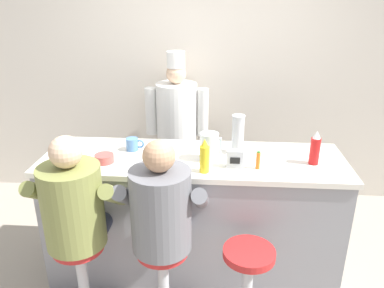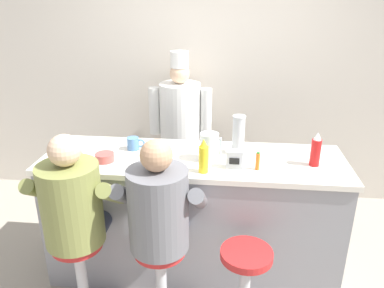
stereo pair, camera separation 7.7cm
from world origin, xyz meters
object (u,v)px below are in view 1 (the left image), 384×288
object	(u,v)px
cereal_bowl	(104,158)
cup_stack_steel	(238,134)
water_pitcher_clear	(209,147)
cook_in_whites_near	(177,125)
empty_stool_round	(247,277)
ketchup_bottle_red	(315,149)
hot_sauce_bottle_orange	(258,160)
coffee_mug_blue	(133,144)
napkin_dispenser_chrome	(235,159)
diner_seated_olive	(76,210)
mustard_bottle_yellow	(204,157)
breakfast_plate	(73,157)
diner_seated_grey	(162,214)

from	to	relation	value
cereal_bowl	cup_stack_steel	bearing A→B (deg)	14.14
water_pitcher_clear	cook_in_whites_near	size ratio (longest dim) A/B	0.13
empty_stool_round	cook_in_whites_near	world-z (taller)	cook_in_whites_near
ketchup_bottle_red	hot_sauce_bottle_orange	size ratio (longest dim) A/B	1.92
water_pitcher_clear	cook_in_whites_near	world-z (taller)	cook_in_whites_near
water_pitcher_clear	empty_stool_round	size ratio (longest dim) A/B	0.32
coffee_mug_blue	empty_stool_round	distance (m)	1.28
cup_stack_steel	napkin_dispenser_chrome	xyz separation A→B (m)	(-0.03, -0.25, -0.09)
coffee_mug_blue	napkin_dispenser_chrome	distance (m)	0.82
coffee_mug_blue	diner_seated_olive	world-z (taller)	diner_seated_olive
mustard_bottle_yellow	diner_seated_olive	world-z (taller)	diner_seated_olive
cereal_bowl	empty_stool_round	xyz separation A→B (m)	(1.03, -0.44, -0.62)
cook_in_whites_near	empty_stool_round	bearing A→B (deg)	-68.72
cereal_bowl	diner_seated_olive	bearing A→B (deg)	-101.21
water_pitcher_clear	empty_stool_round	distance (m)	0.92
hot_sauce_bottle_orange	diner_seated_olive	distance (m)	1.26
hot_sauce_bottle_orange	mustard_bottle_yellow	bearing A→B (deg)	-168.11
coffee_mug_blue	cook_in_whites_near	world-z (taller)	cook_in_whites_near
breakfast_plate	coffee_mug_blue	distance (m)	0.45
napkin_dispenser_chrome	diner_seated_grey	bearing A→B (deg)	-139.07
breakfast_plate	coffee_mug_blue	bearing A→B (deg)	25.81
coffee_mug_blue	diner_seated_grey	distance (m)	0.75
diner_seated_grey	mustard_bottle_yellow	bearing A→B (deg)	50.78
coffee_mug_blue	diner_seated_olive	distance (m)	0.72
diner_seated_olive	empty_stool_round	distance (m)	1.20
ketchup_bottle_red	diner_seated_grey	world-z (taller)	diner_seated_grey
mustard_bottle_yellow	diner_seated_grey	distance (m)	0.48
cereal_bowl	empty_stool_round	size ratio (longest dim) A/B	0.21
ketchup_bottle_red	hot_sauce_bottle_orange	bearing A→B (deg)	-164.43
cereal_bowl	napkin_dispenser_chrome	size ratio (longest dim) A/B	1.07
hot_sauce_bottle_orange	diner_seated_grey	xyz separation A→B (m)	(-0.62, -0.39, -0.22)
coffee_mug_blue	diner_seated_olive	size ratio (longest dim) A/B	0.10
ketchup_bottle_red	cup_stack_steel	world-z (taller)	cup_stack_steel
mustard_bottle_yellow	ketchup_bottle_red	bearing A→B (deg)	13.83
water_pitcher_clear	coffee_mug_blue	distance (m)	0.62
water_pitcher_clear	napkin_dispenser_chrome	distance (m)	0.22
cereal_bowl	cup_stack_steel	distance (m)	1.00
breakfast_plate	cook_in_whites_near	bearing A→B (deg)	61.47
cook_in_whites_near	cereal_bowl	bearing A→B (deg)	-107.75
ketchup_bottle_red	coffee_mug_blue	distance (m)	1.36
cook_in_whites_near	diner_seated_grey	bearing A→B (deg)	-86.91
hot_sauce_bottle_orange	cook_in_whites_near	size ratio (longest dim) A/B	0.08
napkin_dispenser_chrome	hot_sauce_bottle_orange	bearing A→B (deg)	-4.67
water_pitcher_clear	cup_stack_steel	size ratio (longest dim) A/B	0.69
diner_seated_olive	napkin_dispenser_chrome	bearing A→B (deg)	21.39
coffee_mug_blue	cereal_bowl	bearing A→B (deg)	-123.17
cereal_bowl	cook_in_whites_near	world-z (taller)	cook_in_whites_near
hot_sauce_bottle_orange	water_pitcher_clear	bearing A→B (deg)	159.64
mustard_bottle_yellow	coffee_mug_blue	bearing A→B (deg)	149.14
hot_sauce_bottle_orange	cup_stack_steel	bearing A→B (deg)	116.39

